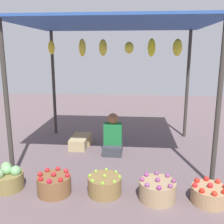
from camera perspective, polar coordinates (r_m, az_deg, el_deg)
name	(u,v)px	position (r m, az deg, el deg)	size (l,w,h in m)	color
ground_plane	(115,152)	(5.16, 0.63, -8.76)	(14.00, 14.00, 0.00)	#635155
market_stall_structure	(116,34)	(4.81, 0.89, 16.65)	(3.33, 2.57, 2.40)	#38332D
vendor_person	(113,138)	(5.05, 0.18, -5.66)	(0.36, 0.44, 0.78)	#34373E
basket_cabbages	(8,178)	(4.13, -21.72, -13.24)	(0.44, 0.44, 0.36)	olive
basket_red_apples	(54,184)	(3.83, -12.43, -15.03)	(0.46, 0.46, 0.31)	brown
basket_limes	(105,185)	(3.74, -1.61, -15.56)	(0.46, 0.46, 0.29)	olive
basket_purple_onions	(157,190)	(3.66, 9.80, -16.31)	(0.49, 0.49, 0.31)	#9C815E
basket_red_tomatoes	(209,194)	(3.77, 20.37, -16.37)	(0.46, 0.46, 0.27)	#A37F58
wooden_crate_near_vendor	(78,144)	(5.34, -7.36, -6.89)	(0.33, 0.34, 0.21)	tan
wooden_crate_stacked_rear	(82,139)	(5.62, -6.46, -5.86)	(0.37, 0.34, 0.21)	#A1825A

